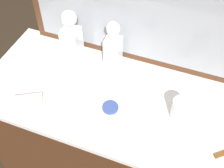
{
  "coord_description": "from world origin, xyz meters",
  "views": [
    {
      "loc": [
        0.3,
        -0.79,
        1.86
      ],
      "look_at": [
        0.0,
        0.0,
        0.9
      ],
      "focal_mm": 47.14,
      "sensor_mm": 36.0,
      "label": 1
    }
  ],
  "objects_px": {
    "porcelain_dish": "(110,108)",
    "crystal_tumbler_rear": "(181,110)",
    "silver_brush_left": "(28,101)",
    "crystal_decanter_center": "(113,50)",
    "crystal_decanter_rear": "(72,42)"
  },
  "relations": [
    {
      "from": "porcelain_dish",
      "to": "crystal_tumbler_rear",
      "type": "bearing_deg",
      "value": 12.37
    },
    {
      "from": "crystal_tumbler_rear",
      "to": "porcelain_dish",
      "type": "xyz_separation_m",
      "value": [
        -0.29,
        -0.06,
        -0.04
      ]
    },
    {
      "from": "silver_brush_left",
      "to": "porcelain_dish",
      "type": "xyz_separation_m",
      "value": [
        0.36,
        0.1,
        -0.01
      ]
    },
    {
      "from": "crystal_tumbler_rear",
      "to": "crystal_decanter_center",
      "type": "bearing_deg",
      "value": 154.12
    },
    {
      "from": "crystal_tumbler_rear",
      "to": "porcelain_dish",
      "type": "height_order",
      "value": "crystal_tumbler_rear"
    },
    {
      "from": "crystal_decanter_rear",
      "to": "crystal_decanter_center",
      "type": "bearing_deg",
      "value": 6.57
    },
    {
      "from": "crystal_decanter_center",
      "to": "crystal_tumbler_rear",
      "type": "bearing_deg",
      "value": -25.88
    },
    {
      "from": "crystal_decanter_center",
      "to": "porcelain_dish",
      "type": "distance_m",
      "value": 0.28
    },
    {
      "from": "crystal_tumbler_rear",
      "to": "porcelain_dish",
      "type": "relative_size",
      "value": 1.41
    },
    {
      "from": "porcelain_dish",
      "to": "silver_brush_left",
      "type": "bearing_deg",
      "value": -163.87
    },
    {
      "from": "crystal_decanter_center",
      "to": "crystal_tumbler_rear",
      "type": "distance_m",
      "value": 0.42
    },
    {
      "from": "crystal_decanter_rear",
      "to": "silver_brush_left",
      "type": "xyz_separation_m",
      "value": [
        -0.07,
        -0.32,
        -0.1
      ]
    },
    {
      "from": "crystal_tumbler_rear",
      "to": "porcelain_dish",
      "type": "bearing_deg",
      "value": -167.63
    },
    {
      "from": "crystal_decanter_rear",
      "to": "crystal_decanter_center",
      "type": "height_order",
      "value": "crystal_decanter_rear"
    },
    {
      "from": "crystal_decanter_rear",
      "to": "silver_brush_left",
      "type": "height_order",
      "value": "crystal_decanter_rear"
    }
  ]
}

